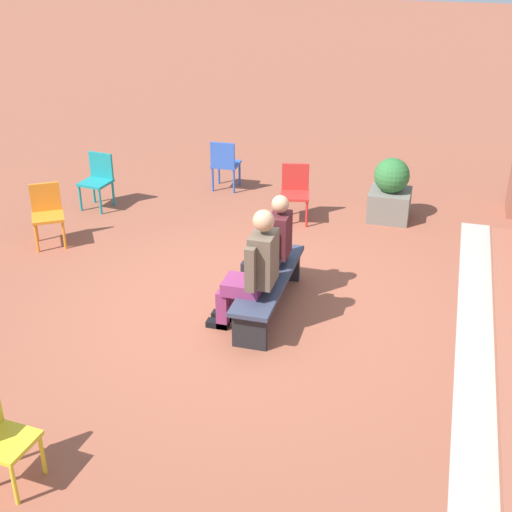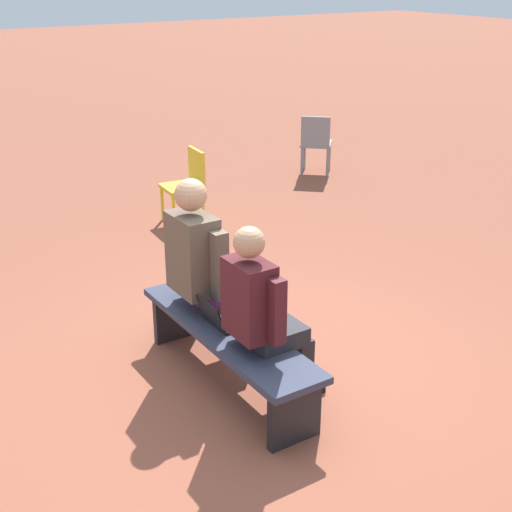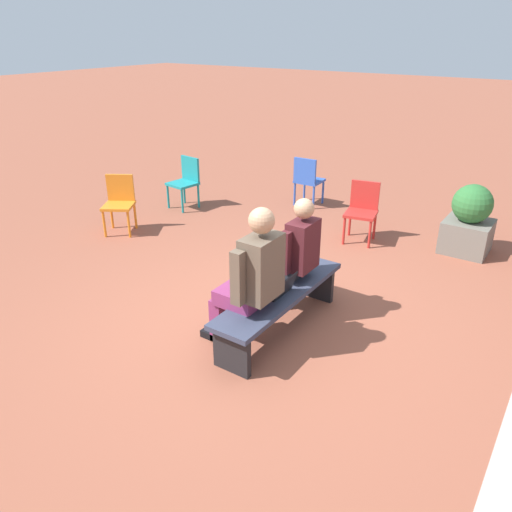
{
  "view_description": "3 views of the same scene",
  "coord_description": "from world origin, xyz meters",
  "px_view_note": "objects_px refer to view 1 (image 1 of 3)",
  "views": [
    {
      "loc": [
        6.94,
        2.01,
        4.27
      ],
      "look_at": [
        0.43,
        0.2,
        0.91
      ],
      "focal_mm": 50.0,
      "sensor_mm": 36.0,
      "label": 1
    },
    {
      "loc": [
        -3.76,
        2.46,
        2.81
      ],
      "look_at": [
        0.22,
        -0.14,
        0.83
      ],
      "focal_mm": 50.0,
      "sensor_mm": 36.0,
      "label": 2
    },
    {
      "loc": [
        3.69,
        2.46,
        2.8
      ],
      "look_at": [
        -0.25,
        -0.23,
        0.61
      ],
      "focal_mm": 35.0,
      "sensor_mm": 36.0,
      "label": 3
    }
  ],
  "objects_px": {
    "laptop": "(268,275)",
    "plastic_chair_near_bench_right": "(225,162)",
    "person_student": "(271,243)",
    "planter": "(390,191)",
    "person_adult": "(253,268)",
    "plastic_chair_by_pillar": "(98,177)",
    "plastic_chair_mid_courtyard": "(47,211)",
    "plastic_chair_foreground": "(295,189)",
    "bench": "(269,284)"
  },
  "relations": [
    {
      "from": "person_adult",
      "to": "laptop",
      "type": "xyz_separation_m",
      "value": [
        -0.33,
        0.08,
        -0.25
      ]
    },
    {
      "from": "bench",
      "to": "planter",
      "type": "distance_m",
      "value": 3.27
    },
    {
      "from": "laptop",
      "to": "plastic_chair_near_bench_right",
      "type": "relative_size",
      "value": 0.38
    },
    {
      "from": "person_adult",
      "to": "plastic_chair_by_pillar",
      "type": "bearing_deg",
      "value": -130.31
    },
    {
      "from": "person_student",
      "to": "plastic_chair_foreground",
      "type": "height_order",
      "value": "person_student"
    },
    {
      "from": "plastic_chair_foreground",
      "to": "planter",
      "type": "height_order",
      "value": "planter"
    },
    {
      "from": "plastic_chair_by_pillar",
      "to": "plastic_chair_foreground",
      "type": "xyz_separation_m",
      "value": [
        -0.31,
        3.03,
        0.0
      ]
    },
    {
      "from": "plastic_chair_mid_courtyard",
      "to": "plastic_chair_foreground",
      "type": "bearing_deg",
      "value": 118.69
    },
    {
      "from": "plastic_chair_mid_courtyard",
      "to": "planter",
      "type": "relative_size",
      "value": 0.89
    },
    {
      "from": "planter",
      "to": "laptop",
      "type": "bearing_deg",
      "value": -18.2
    },
    {
      "from": "person_student",
      "to": "laptop",
      "type": "bearing_deg",
      "value": 10.76
    },
    {
      "from": "plastic_chair_by_pillar",
      "to": "plastic_chair_near_bench_right",
      "type": "relative_size",
      "value": 1.0
    },
    {
      "from": "plastic_chair_by_pillar",
      "to": "laptop",
      "type": "bearing_deg",
      "value": 53.99
    },
    {
      "from": "bench",
      "to": "person_student",
      "type": "distance_m",
      "value": 0.49
    },
    {
      "from": "plastic_chair_foreground",
      "to": "bench",
      "type": "bearing_deg",
      "value": 6.38
    },
    {
      "from": "plastic_chair_by_pillar",
      "to": "planter",
      "type": "relative_size",
      "value": 0.89
    },
    {
      "from": "plastic_chair_by_pillar",
      "to": "plastic_chair_foreground",
      "type": "relative_size",
      "value": 1.0
    },
    {
      "from": "plastic_chair_foreground",
      "to": "plastic_chair_near_bench_right",
      "type": "height_order",
      "value": "same"
    },
    {
      "from": "person_adult",
      "to": "plastic_chair_near_bench_right",
      "type": "relative_size",
      "value": 1.7
    },
    {
      "from": "laptop",
      "to": "plastic_chair_mid_courtyard",
      "type": "relative_size",
      "value": 0.38
    },
    {
      "from": "person_adult",
      "to": "plastic_chair_mid_courtyard",
      "type": "relative_size",
      "value": 1.7
    },
    {
      "from": "bench",
      "to": "planter",
      "type": "relative_size",
      "value": 1.91
    },
    {
      "from": "bench",
      "to": "plastic_chair_by_pillar",
      "type": "height_order",
      "value": "plastic_chair_by_pillar"
    },
    {
      "from": "bench",
      "to": "plastic_chair_mid_courtyard",
      "type": "height_order",
      "value": "plastic_chair_mid_courtyard"
    },
    {
      "from": "plastic_chair_near_bench_right",
      "to": "plastic_chair_mid_courtyard",
      "type": "bearing_deg",
      "value": -33.63
    },
    {
      "from": "person_student",
      "to": "laptop",
      "type": "distance_m",
      "value": 0.46
    },
    {
      "from": "person_student",
      "to": "person_adult",
      "type": "bearing_deg",
      "value": -0.55
    },
    {
      "from": "person_adult",
      "to": "plastic_chair_by_pillar",
      "type": "height_order",
      "value": "person_adult"
    },
    {
      "from": "plastic_chair_mid_courtyard",
      "to": "planter",
      "type": "bearing_deg",
      "value": 115.49
    },
    {
      "from": "plastic_chair_by_pillar",
      "to": "plastic_chair_near_bench_right",
      "type": "xyz_separation_m",
      "value": [
        -1.2,
        1.66,
        0.0
      ]
    },
    {
      "from": "bench",
      "to": "person_adult",
      "type": "relative_size",
      "value": 1.26
    },
    {
      "from": "bench",
      "to": "person_student",
      "type": "height_order",
      "value": "person_student"
    },
    {
      "from": "person_adult",
      "to": "plastic_chair_mid_courtyard",
      "type": "xyz_separation_m",
      "value": [
        -1.38,
        -3.32,
        -0.27
      ]
    },
    {
      "from": "bench",
      "to": "plastic_chair_near_bench_right",
      "type": "bearing_deg",
      "value": -154.85
    },
    {
      "from": "person_adult",
      "to": "plastic_chair_near_bench_right",
      "type": "bearing_deg",
      "value": -158.0
    },
    {
      "from": "person_student",
      "to": "planter",
      "type": "distance_m",
      "value": 2.99
    },
    {
      "from": "laptop",
      "to": "planter",
      "type": "relative_size",
      "value": 0.34
    },
    {
      "from": "person_adult",
      "to": "plastic_chair_mid_courtyard",
      "type": "distance_m",
      "value": 3.61
    },
    {
      "from": "plastic_chair_mid_courtyard",
      "to": "planter",
      "type": "distance_m",
      "value": 4.93
    },
    {
      "from": "person_student",
      "to": "person_adult",
      "type": "distance_m",
      "value": 0.74
    },
    {
      "from": "plastic_chair_mid_courtyard",
      "to": "bench",
      "type": "bearing_deg",
      "value": 73.93
    },
    {
      "from": "planter",
      "to": "person_student",
      "type": "bearing_deg",
      "value": -22.07
    },
    {
      "from": "person_student",
      "to": "planter",
      "type": "bearing_deg",
      "value": 157.93
    },
    {
      "from": "bench",
      "to": "planter",
      "type": "bearing_deg",
      "value": 161.25
    },
    {
      "from": "bench",
      "to": "plastic_chair_near_bench_right",
      "type": "distance_m",
      "value": 3.94
    },
    {
      "from": "bench",
      "to": "person_student",
      "type": "xyz_separation_m",
      "value": [
        -0.34,
        -0.07,
        0.35
      ]
    },
    {
      "from": "plastic_chair_mid_courtyard",
      "to": "plastic_chair_near_bench_right",
      "type": "bearing_deg",
      "value": 146.37
    },
    {
      "from": "bench",
      "to": "plastic_chair_foreground",
      "type": "relative_size",
      "value": 2.14
    },
    {
      "from": "bench",
      "to": "plastic_chair_foreground",
      "type": "height_order",
      "value": "plastic_chair_foreground"
    },
    {
      "from": "person_student",
      "to": "person_adult",
      "type": "relative_size",
      "value": 0.92
    }
  ]
}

